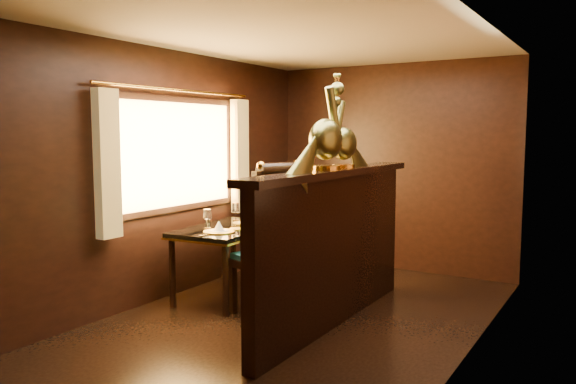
# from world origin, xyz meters

# --- Properties ---
(ground) EXTENTS (5.00, 5.00, 0.00)m
(ground) POSITION_xyz_m (0.00, 0.00, 0.00)
(ground) COLOR black
(ground) RESTS_ON ground
(room_shell) EXTENTS (3.04, 5.04, 2.52)m
(room_shell) POSITION_xyz_m (-0.09, 0.02, 1.58)
(room_shell) COLOR black
(room_shell) RESTS_ON ground
(partition) EXTENTS (0.26, 2.70, 1.36)m
(partition) POSITION_xyz_m (0.32, 0.30, 0.71)
(partition) COLOR black
(partition) RESTS_ON ground
(dining_table) EXTENTS (0.84, 1.28, 0.92)m
(dining_table) POSITION_xyz_m (-0.95, 0.47, 0.65)
(dining_table) COLOR black
(dining_table) RESTS_ON ground
(chair_left) EXTENTS (0.64, 0.66, 1.43)m
(chair_left) POSITION_xyz_m (-0.23, 0.18, 0.74)
(chair_left) COLOR black
(chair_left) RESTS_ON ground
(chair_right) EXTENTS (0.61, 0.62, 1.32)m
(chair_right) POSITION_xyz_m (-0.04, 0.32, 0.69)
(chair_right) COLOR black
(chair_right) RESTS_ON ground
(peacock_left) EXTENTS (0.26, 0.68, 0.81)m
(peacock_left) POSITION_xyz_m (0.33, 0.12, 1.77)
(peacock_left) COLOR #184930
(peacock_left) RESTS_ON partition
(peacock_right) EXTENTS (0.21, 0.57, 0.68)m
(peacock_right) POSITION_xyz_m (0.33, 0.46, 1.70)
(peacock_right) COLOR #184930
(peacock_right) RESTS_ON partition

